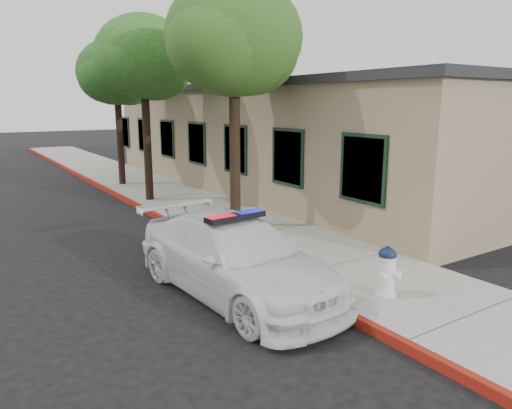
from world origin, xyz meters
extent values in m
plane|color=black|center=(0.00, 0.00, 0.00)|extent=(120.00, 120.00, 0.00)
cube|color=gray|center=(1.60, 3.00, 0.07)|extent=(3.20, 60.00, 0.15)
cube|color=#9C2111|center=(0.06, 3.00, 0.08)|extent=(0.14, 60.00, 0.16)
cube|color=#8B795B|center=(6.70, 9.00, 2.00)|extent=(7.00, 20.00, 4.00)
cube|color=black|center=(6.70, 9.00, 4.12)|extent=(7.30, 20.30, 0.24)
cube|color=black|center=(3.17, 1.00, 1.95)|extent=(0.08, 1.48, 1.68)
cube|color=black|center=(3.17, 4.00, 1.95)|extent=(0.08, 1.48, 1.68)
cube|color=black|center=(3.17, 7.00, 1.95)|extent=(0.08, 1.48, 1.68)
cube|color=black|center=(3.17, 10.00, 1.95)|extent=(0.08, 1.48, 1.68)
cube|color=black|center=(3.17, 13.00, 1.95)|extent=(0.08, 1.48, 1.68)
cube|color=black|center=(3.17, 16.00, 1.95)|extent=(0.08, 1.48, 1.68)
cube|color=black|center=(3.17, 19.00, 1.95)|extent=(0.08, 1.48, 1.68)
imported|color=silver|center=(-0.90, 0.12, 0.71)|extent=(2.40, 5.04, 1.42)
cube|color=black|center=(-0.90, 0.12, 1.48)|extent=(1.22, 0.38, 0.10)
cube|color=red|center=(-1.22, 0.10, 1.48)|extent=(0.54, 0.28, 0.11)
cube|color=#0C11CC|center=(-0.58, 0.15, 1.48)|extent=(0.54, 0.28, 0.11)
cylinder|color=silver|center=(1.11, -1.68, 0.18)|extent=(0.37, 0.37, 0.07)
cylinder|color=silver|center=(1.11, -1.68, 0.52)|extent=(0.31, 0.31, 0.60)
cylinder|color=silver|center=(1.11, -1.68, 0.84)|extent=(0.35, 0.35, 0.04)
ellipsoid|color=#0E1936|center=(1.11, -1.68, 0.90)|extent=(0.32, 0.32, 0.24)
cylinder|color=#0E1936|center=(1.11, -1.68, 1.01)|extent=(0.08, 0.08, 0.07)
cylinder|color=silver|center=(0.94, -1.75, 0.54)|extent=(0.17, 0.16, 0.12)
cylinder|color=silver|center=(1.29, -1.61, 0.54)|extent=(0.17, 0.16, 0.12)
cylinder|color=silver|center=(1.18, -1.85, 0.57)|extent=(0.19, 0.18, 0.15)
cylinder|color=black|center=(1.37, 3.98, 2.15)|extent=(0.29, 0.29, 4.00)
ellipsoid|color=#2F591C|center=(1.37, 3.98, 5.15)|extent=(3.56, 3.56, 3.02)
ellipsoid|color=#2F591C|center=(1.97, 4.22, 4.82)|extent=(2.67, 2.67, 2.27)
ellipsoid|color=#2F591C|center=(0.88, 3.72, 4.93)|extent=(2.78, 2.78, 2.36)
cylinder|color=black|center=(0.72, 8.87, 2.11)|extent=(0.28, 0.28, 3.92)
ellipsoid|color=#204515|center=(0.72, 8.87, 5.02)|extent=(3.28, 3.28, 2.79)
ellipsoid|color=#204515|center=(1.17, 9.14, 4.71)|extent=(2.65, 2.65, 2.25)
ellipsoid|color=#204515|center=(0.27, 8.70, 4.81)|extent=(2.54, 2.54, 2.16)
cylinder|color=black|center=(0.95, 12.70, 1.98)|extent=(0.27, 0.27, 3.66)
ellipsoid|color=#2A4716|center=(0.95, 12.70, 4.75)|extent=(3.14, 3.14, 2.67)
ellipsoid|color=#2A4716|center=(1.49, 12.86, 4.43)|extent=(2.40, 2.40, 2.04)
ellipsoid|color=#2A4716|center=(0.61, 12.41, 4.54)|extent=(2.51, 2.51, 2.13)
camera|label=1|loc=(-5.11, -7.01, 3.47)|focal=33.09mm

